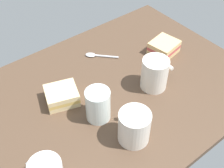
{
  "coord_description": "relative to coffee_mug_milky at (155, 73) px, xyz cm",
  "views": [
    {
      "loc": [
        39.07,
        50.01,
        67.23
      ],
      "look_at": [
        0.0,
        0.0,
        5.0
      ],
      "focal_mm": 46.92,
      "sensor_mm": 36.0,
      "label": 1
    }
  ],
  "objects": [
    {
      "name": "spoon",
      "position": [
        5.45,
        -22.97,
        -4.89
      ],
      "size": [
        9.27,
        9.49,
        0.8
      ],
      "color": "silver",
      "rests_on": "tabletop"
    },
    {
      "name": "tabletop",
      "position": [
        11.67,
        -6.17,
        -6.27
      ],
      "size": [
        90.0,
        64.0,
        2.0
      ],
      "primitive_type": "cube",
      "color": "#4C3828",
      "rests_on": "ground"
    },
    {
      "name": "glass_of_milk",
      "position": [
        20.94,
        -0.56,
        -1.02
      ],
      "size": [
        6.96,
        6.96,
        9.8
      ],
      "color": "silver",
      "rests_on": "tabletop"
    },
    {
      "name": "coffee_mug_spare",
      "position": [
        17.92,
        11.1,
        -0.39
      ],
      "size": [
        9.65,
        10.28,
        9.48
      ],
      "color": "silver",
      "rests_on": "tabletop"
    },
    {
      "name": "sandwich_side",
      "position": [
        -14.75,
        -10.15,
        -3.07
      ],
      "size": [
        10.52,
        9.78,
        4.4
      ],
      "color": "#DBB77A",
      "rests_on": "tabletop"
    },
    {
      "name": "coffee_mug_milky",
      "position": [
        0.0,
        0.0,
        0.0
      ],
      "size": [
        10.34,
        8.17,
        10.27
      ],
      "color": "silver",
      "rests_on": "tabletop"
    },
    {
      "name": "sandwich_main",
      "position": [
        25.92,
        -12.1,
        -3.07
      ],
      "size": [
        11.39,
        10.81,
        4.4
      ],
      "color": "beige",
      "rests_on": "tabletop"
    }
  ]
}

